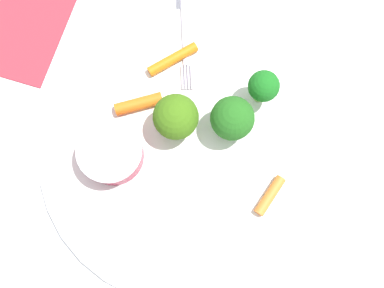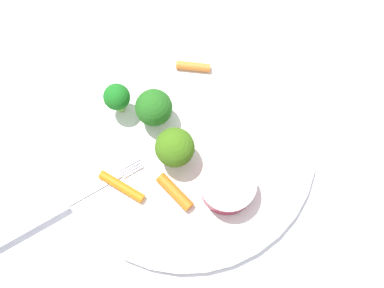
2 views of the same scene
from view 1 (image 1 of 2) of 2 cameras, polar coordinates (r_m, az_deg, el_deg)
ground_plane at (r=0.45m, az=-0.28°, el=-0.52°), size 2.40×2.40×0.00m
plate at (r=0.44m, az=-0.28°, el=-0.36°), size 0.32×0.32×0.01m
sauce_cup at (r=0.42m, az=-10.98°, el=-1.25°), size 0.06×0.06×0.03m
broccoli_floret_0 at (r=0.41m, az=-2.25°, el=3.73°), size 0.05×0.05×0.06m
broccoli_floret_1 at (r=0.41m, az=5.57°, el=3.51°), size 0.04×0.04×0.05m
broccoli_floret_2 at (r=0.43m, az=9.80°, el=7.77°), size 0.03×0.03×0.05m
carrot_stick_0 at (r=0.43m, az=10.66°, el=-6.99°), size 0.03×0.04×0.01m
carrot_stick_1 at (r=0.46m, az=-2.67°, el=11.59°), size 0.05×0.05×0.01m
carrot_stick_2 at (r=0.44m, az=-7.33°, el=5.50°), size 0.05×0.03×0.01m
fork at (r=0.49m, az=-1.12°, el=17.96°), size 0.05×0.20×0.00m
napkin at (r=0.54m, az=-23.94°, el=14.82°), size 0.14×0.14×0.00m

